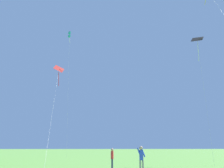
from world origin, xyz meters
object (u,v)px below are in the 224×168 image
at_px(kite_black_large, 198,45).
at_px(kite_teal_box, 69,36).
at_px(kite_red_high, 59,73).
at_px(person_near_tree, 141,157).
at_px(person_in_blue_jacket, 112,157).

xyz_separation_m(kite_black_large, kite_teal_box, (-20.31, 15.56, 9.89)).
relative_size(kite_red_high, kite_black_large, 0.74).
height_order(kite_red_high, person_near_tree, kite_red_high).
xyz_separation_m(kite_teal_box, person_in_blue_jacket, (7.99, -23.13, -24.10)).
xyz_separation_m(kite_red_high, kite_black_large, (18.84, -0.78, 4.25)).
distance_m(kite_black_large, kite_teal_box, 27.43).
relative_size(kite_red_high, person_near_tree, 7.13).
distance_m(kite_red_high, person_in_blue_jacket, 14.54).
relative_size(kite_black_large, person_in_blue_jacket, 10.58).
xyz_separation_m(kite_black_large, person_near_tree, (-10.58, -10.60, -14.12)).
bearing_deg(person_in_blue_jacket, kite_black_large, 31.54).
height_order(kite_teal_box, person_in_blue_jacket, kite_teal_box).
bearing_deg(kite_red_high, person_near_tree, -54.03).
relative_size(kite_red_high, kite_teal_box, 0.48).
xyz_separation_m(kite_red_high, person_in_blue_jacket, (6.52, -8.35, -9.97)).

